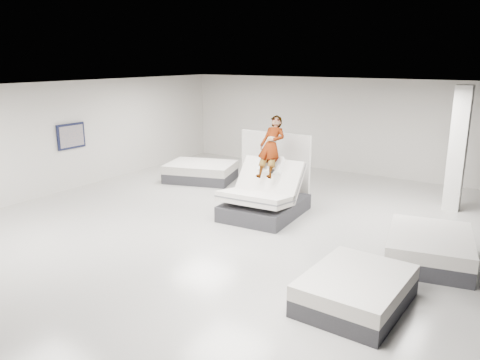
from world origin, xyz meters
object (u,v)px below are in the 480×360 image
Objects in this scene: flat_bed_left_far at (201,172)px; column at (458,149)px; flat_bed_right_far at (429,248)px; divider_panel at (275,167)px; wall_poster at (71,136)px; flat_bed_right_near at (356,290)px; remote at (273,171)px; hero_bed at (264,199)px; person at (271,160)px.

column is at bearing 9.14° from flat_bed_left_far.
divider_panel is at bearing 156.40° from flat_bed_right_far.
flat_bed_right_far is 10.22m from wall_poster.
divider_panel is 3.13m from flat_bed_left_far.
flat_bed_left_far reaches higher than flat_bed_right_near.
divider_panel is at bearing -157.92° from column.
hero_bed is at bearing 179.44° from remote.
remote is 4.52m from flat_bed_right_near.
flat_bed_left_far is at bearing 47.18° from wall_poster.
person reaches higher than hero_bed.
person reaches higher than divider_panel.
wall_poster is at bearing -158.07° from column.
flat_bed_left_far is 7.53m from column.
hero_bed is 2.39× the size of wall_poster.
hero_bed is at bearing 138.57° from flat_bed_right_near.
column is at bearing 93.04° from flat_bed_right_far.
flat_bed_right_far is 3.95m from column.
hero_bed is at bearing -72.54° from divider_panel.
person is at bearing 93.52° from hero_bed.
column is (3.88, 2.75, 0.24)m from person.
person is 0.52× the size of column.
flat_bed_right_near is at bearing -41.43° from hero_bed.
flat_bed_right_near is 2.07× the size of wall_poster.
flat_bed_right_far is (3.83, -0.63, -0.89)m from remote.
person is (-0.02, 0.35, 0.93)m from hero_bed.
person is 0.68× the size of flat_bed_left_far.
wall_poster is (-9.51, 2.13, 1.34)m from flat_bed_right_near.
remote is (0.24, -0.34, -0.19)m from person.
remote is 3.99m from flat_bed_right_far.
hero_bed is 0.77m from remote.
wall_poster reaches higher than flat_bed_right_far.
hero_bed reaches higher than flat_bed_right_far.
person is at bearing 11.65° from wall_poster.
column reaches higher than divider_panel.
flat_bed_right_far is 2.39× the size of wall_poster.
column is at bearing 21.16° from divider_panel.
divider_panel is at bearing 113.00° from remote.
remote is at bearing 8.25° from wall_poster.
wall_poster is at bearing -171.87° from person.
remote is 1.51m from divider_panel.
column is (3.64, 3.09, 0.43)m from remote.
person is 4.95m from flat_bed_right_near.
person is 11.82× the size of remote.
person is 0.84× the size of flat_bed_right_near.
column reaches higher than flat_bed_right_far.
hero_bed reaches higher than remote.
wall_poster is at bearing -132.82° from flat_bed_left_far.
hero_bed is 1.00× the size of flat_bed_right_far.
flat_bed_right_far is 7.93m from flat_bed_left_far.
person is at bearing 122.15° from remote.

